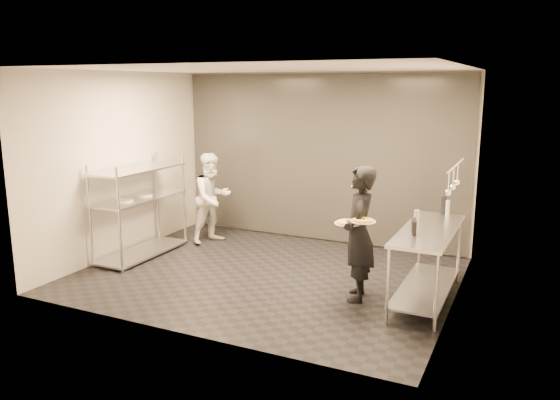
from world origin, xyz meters
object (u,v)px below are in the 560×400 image
at_px(bottle_green, 416,219).
at_px(waiter, 359,234).
at_px(salad_plate, 362,185).
at_px(pizza_plate_near, 347,223).
at_px(bottle_dark, 444,206).
at_px(pass_rack, 140,207).
at_px(pos_monitor, 414,226).
at_px(prep_counter, 427,252).
at_px(bottle_clear, 447,207).
at_px(chef, 212,198).
at_px(pizza_plate_far, 363,220).

bearing_deg(bottle_green, waiter, -159.33).
bearing_deg(waiter, salad_plate, 176.47).
distance_m(pizza_plate_near, bottle_dark, 1.54).
distance_m(pass_rack, waiter, 3.56).
bearing_deg(bottle_dark, pos_monitor, -98.32).
height_order(prep_counter, waiter, waiter).
bearing_deg(prep_counter, bottle_green, -169.20).
distance_m(waiter, salad_plate, 0.62).
height_order(prep_counter, salad_plate, salad_plate).
height_order(pass_rack, pizza_plate_near, pass_rack).
bearing_deg(pass_rack, bottle_green, -0.35).
relative_size(prep_counter, bottle_green, 8.36).
height_order(pass_rack, bottle_clear, pass_rack).
bearing_deg(chef, salad_plate, -88.96).
bearing_deg(chef, prep_counter, -84.84).
relative_size(salad_plate, bottle_clear, 1.28).
xyz_separation_m(prep_counter, salad_plate, (-0.84, 0.02, 0.75)).
relative_size(prep_counter, bottle_dark, 7.43).
xyz_separation_m(salad_plate, bottle_dark, (0.88, 0.78, -0.34)).
relative_size(pass_rack, pizza_plate_far, 5.54).
bearing_deg(bottle_dark, pass_rack, -169.59).
bearing_deg(chef, pizza_plate_near, -96.84).
height_order(salad_plate, bottle_green, salad_plate).
bearing_deg(pizza_plate_far, pass_rack, 172.11).
height_order(pass_rack, waiter, waiter).
height_order(pizza_plate_near, bottle_dark, bottle_dark).
xyz_separation_m(waiter, salad_plate, (-0.06, 0.29, 0.55)).
bearing_deg(bottle_clear, chef, 175.49).
bearing_deg(bottle_clear, bottle_dark, 178.35).
bearing_deg(pizza_plate_near, waiter, 64.45).
relative_size(waiter, bottle_clear, 8.18).
relative_size(chef, bottle_green, 6.96).
relative_size(waiter, pos_monitor, 7.40).
xyz_separation_m(prep_counter, bottle_clear, (0.09, 0.80, 0.40)).
xyz_separation_m(pizza_plate_far, bottle_dark, (0.70, 1.31, -0.02)).
distance_m(pass_rack, bottle_clear, 4.50).
relative_size(pos_monitor, bottle_clear, 1.11).
distance_m(bottle_clear, bottle_dark, 0.05).
xyz_separation_m(pass_rack, pos_monitor, (4.21, -0.28, 0.23)).
distance_m(prep_counter, pizza_plate_far, 0.94).
height_order(salad_plate, pos_monitor, salad_plate).
distance_m(chef, bottle_clear, 3.84).
height_order(pizza_plate_far, salad_plate, salad_plate).
height_order(chef, pizza_plate_far, chef).
height_order(salad_plate, bottle_clear, salad_plate).
relative_size(prep_counter, bottle_clear, 8.88).
bearing_deg(bottle_clear, pizza_plate_near, -127.44).
xyz_separation_m(pos_monitor, bottle_dark, (0.16, 1.09, 0.04)).
bearing_deg(salad_plate, prep_counter, -1.25).
height_order(pizza_plate_near, pos_monitor, pos_monitor).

